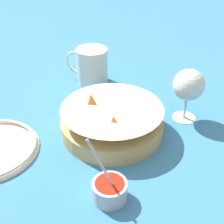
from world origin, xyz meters
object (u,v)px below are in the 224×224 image
food_basket (112,121)px  beer_mug (92,67)px  sauce_cup (110,190)px  wine_glass (189,86)px

food_basket → beer_mug: bearing=-53.7°
food_basket → sauce_cup: bearing=111.8°
food_basket → wine_glass: size_ratio=1.78×
beer_mug → food_basket: bearing=126.3°
wine_glass → food_basket: bearing=40.9°
wine_glass → beer_mug: wine_glass is taller
wine_glass → sauce_cup: bearing=77.2°
wine_glass → beer_mug: (0.31, -0.08, -0.04)m
sauce_cup → wine_glass: bearing=-102.8°
food_basket → sauce_cup: size_ratio=1.89×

